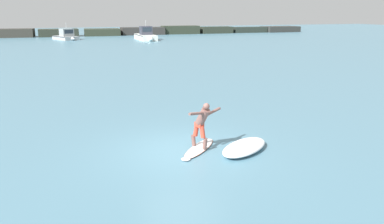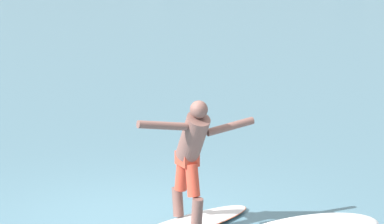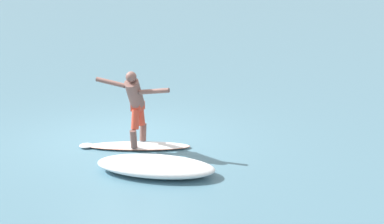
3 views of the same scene
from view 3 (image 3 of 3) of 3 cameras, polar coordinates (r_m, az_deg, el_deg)
name	(u,v)px [view 3 (image 3 of 3)]	position (r m, az deg, el deg)	size (l,w,h in m)	color
ground_plane	(125,140)	(13.29, -5.95, -2.46)	(200.00, 200.00, 0.00)	teal
surfboard	(137,146)	(12.76, -4.93, -3.02)	(1.82, 1.88, 0.21)	white
surfer	(135,102)	(12.39, -5.06, 0.93)	(1.35, 0.94, 1.53)	brown
wave_foam_at_tail	(156,166)	(11.37, -3.26, -4.83)	(2.34, 2.03, 0.27)	white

